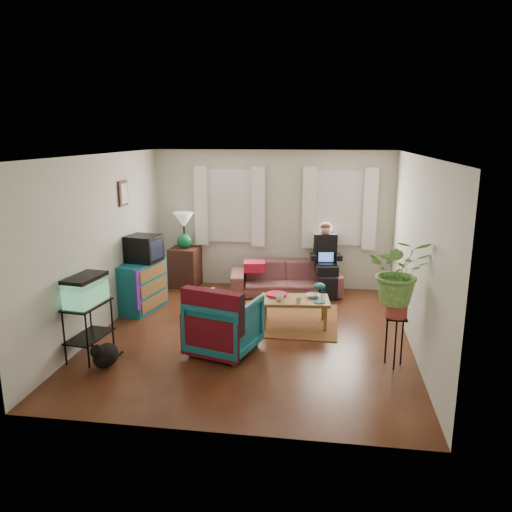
% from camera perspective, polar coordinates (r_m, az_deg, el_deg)
% --- Properties ---
extents(floor, '(4.50, 5.00, 0.01)m').
position_cam_1_polar(floor, '(7.43, -0.45, -9.00)').
color(floor, '#4F2B14').
rests_on(floor, ground).
extents(ceiling, '(4.50, 5.00, 0.01)m').
position_cam_1_polar(ceiling, '(6.86, -0.49, 11.46)').
color(ceiling, white).
rests_on(ceiling, wall_back).
extents(wall_back, '(4.50, 0.01, 2.60)m').
position_cam_1_polar(wall_back, '(9.47, 1.84, 4.17)').
color(wall_back, silver).
rests_on(wall_back, floor).
extents(wall_front, '(4.50, 0.01, 2.60)m').
position_cam_1_polar(wall_front, '(4.67, -5.16, -5.98)').
color(wall_front, silver).
rests_on(wall_front, floor).
extents(wall_left, '(0.01, 5.00, 2.60)m').
position_cam_1_polar(wall_left, '(7.70, -17.27, 1.32)').
color(wall_left, silver).
rests_on(wall_left, floor).
extents(wall_right, '(0.01, 5.00, 2.60)m').
position_cam_1_polar(wall_right, '(7.06, 17.89, 0.19)').
color(wall_right, silver).
rests_on(wall_right, floor).
extents(window_left, '(1.08, 0.04, 1.38)m').
position_cam_1_polar(window_left, '(9.53, -2.97, 5.74)').
color(window_left, white).
rests_on(window_left, wall_back).
extents(window_right, '(1.08, 0.04, 1.38)m').
position_cam_1_polar(window_right, '(9.35, 9.50, 5.42)').
color(window_right, white).
rests_on(window_right, wall_back).
extents(curtains_left, '(1.36, 0.06, 1.50)m').
position_cam_1_polar(curtains_left, '(9.45, -3.07, 5.67)').
color(curtains_left, white).
rests_on(curtains_left, wall_back).
extents(curtains_right, '(1.36, 0.06, 1.50)m').
position_cam_1_polar(curtains_right, '(9.27, 9.51, 5.35)').
color(curtains_right, white).
rests_on(curtains_right, wall_back).
extents(picture_frame, '(0.04, 0.32, 0.40)m').
position_cam_1_polar(picture_frame, '(8.35, -14.88, 6.93)').
color(picture_frame, '#3D2616').
rests_on(picture_frame, wall_left).
extents(area_rug, '(2.02, 1.62, 0.01)m').
position_cam_1_polar(area_rug, '(8.04, 2.08, -7.15)').
color(area_rug, maroon).
rests_on(area_rug, floor).
extents(sofa, '(2.11, 1.10, 0.79)m').
position_cam_1_polar(sofa, '(9.20, 3.44, -1.93)').
color(sofa, brown).
rests_on(sofa, floor).
extents(seated_person, '(0.59, 0.69, 1.20)m').
position_cam_1_polar(seated_person, '(9.22, 7.96, -0.66)').
color(seated_person, black).
rests_on(seated_person, sofa).
extents(side_table, '(0.55, 0.55, 0.76)m').
position_cam_1_polar(side_table, '(9.73, -8.08, -1.25)').
color(side_table, '#3C2316').
rests_on(side_table, floor).
extents(table_lamp, '(0.42, 0.42, 0.69)m').
position_cam_1_polar(table_lamp, '(9.57, -8.22, 2.83)').
color(table_lamp, white).
rests_on(table_lamp, side_table).
extents(dresser, '(0.62, 0.98, 0.82)m').
position_cam_1_polar(dresser, '(8.55, -12.92, -3.37)').
color(dresser, '#135674').
rests_on(dresser, floor).
extents(crt_tv, '(0.58, 0.54, 0.44)m').
position_cam_1_polar(crt_tv, '(8.45, -12.71, 0.85)').
color(crt_tv, black).
rests_on(crt_tv, dresser).
extents(aquarium_stand, '(0.45, 0.70, 0.74)m').
position_cam_1_polar(aquarium_stand, '(6.95, -18.53, -8.11)').
color(aquarium_stand, black).
rests_on(aquarium_stand, floor).
extents(aquarium, '(0.40, 0.64, 0.39)m').
position_cam_1_polar(aquarium, '(6.77, -18.89, -3.65)').
color(aquarium, '#7FD899').
rests_on(aquarium, aquarium_stand).
extents(black_cat, '(0.35, 0.48, 0.38)m').
position_cam_1_polar(black_cat, '(6.68, -16.81, -10.55)').
color(black_cat, black).
rests_on(black_cat, floor).
extents(armchair, '(1.01, 0.98, 0.85)m').
position_cam_1_polar(armchair, '(6.76, -3.65, -7.52)').
color(armchair, '#12656C').
rests_on(armchair, floor).
extents(serape_throw, '(0.87, 0.43, 0.70)m').
position_cam_1_polar(serape_throw, '(6.43, -5.08, -6.99)').
color(serape_throw, '#9E0A0A').
rests_on(serape_throw, armchair).
extents(coffee_table, '(1.09, 0.67, 0.43)m').
position_cam_1_polar(coffee_table, '(7.73, 4.44, -6.41)').
color(coffee_table, brown).
rests_on(coffee_table, floor).
extents(cup_a, '(0.13, 0.13, 0.09)m').
position_cam_1_polar(cup_a, '(7.55, 2.71, -4.79)').
color(cup_a, white).
rests_on(cup_a, coffee_table).
extents(cup_b, '(0.10, 0.10, 0.09)m').
position_cam_1_polar(cup_b, '(7.49, 4.88, -5.00)').
color(cup_b, beige).
rests_on(cup_b, coffee_table).
extents(bowl, '(0.22, 0.22, 0.05)m').
position_cam_1_polar(bowl, '(7.76, 6.55, -4.52)').
color(bowl, white).
rests_on(bowl, coffee_table).
extents(snack_tray, '(0.35, 0.35, 0.04)m').
position_cam_1_polar(snack_tray, '(7.78, 2.36, -4.43)').
color(snack_tray, '#B21414').
rests_on(snack_tray, coffee_table).
extents(birdcage, '(0.19, 0.19, 0.30)m').
position_cam_1_polar(birdcage, '(7.50, 7.27, -4.18)').
color(birdcage, '#115B6B').
rests_on(birdcage, coffee_table).
extents(plant_stand, '(0.29, 0.29, 0.66)m').
position_cam_1_polar(plant_stand, '(6.61, 15.55, -9.39)').
color(plant_stand, black).
rests_on(plant_stand, floor).
extents(potted_plant, '(0.78, 0.68, 0.84)m').
position_cam_1_polar(potted_plant, '(6.35, 16.00, -2.80)').
color(potted_plant, '#599947').
rests_on(potted_plant, plant_stand).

